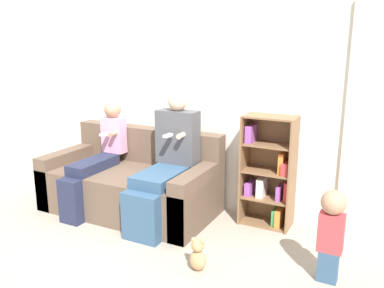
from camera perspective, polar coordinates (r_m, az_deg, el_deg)
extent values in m
plane|color=#9E9384|center=(4.00, -9.75, -12.53)|extent=(14.00, 14.00, 0.00)
cube|color=silver|center=(4.50, -2.29, 7.64)|extent=(10.00, 0.06, 2.55)
cube|color=brown|center=(4.39, -9.37, -6.82)|extent=(1.82, 0.76, 0.46)
cube|color=brown|center=(4.68, -6.10, -2.81)|extent=(1.82, 0.17, 0.85)
cube|color=brown|center=(4.88, -17.22, -4.31)|extent=(0.17, 0.76, 0.59)
cube|color=brown|center=(3.96, 0.33, -7.99)|extent=(0.17, 0.76, 0.59)
cube|color=#335170|center=(3.79, -7.18, -10.22)|extent=(0.36, 0.12, 0.46)
cube|color=#335170|center=(3.94, -4.59, -4.73)|extent=(0.36, 0.54, 0.11)
cube|color=#4C4C51|center=(4.16, -2.02, 1.01)|extent=(0.43, 0.19, 0.55)
sphere|color=beige|center=(4.09, -2.06, 6.00)|extent=(0.20, 0.20, 0.20)
cylinder|color=beige|center=(3.96, -1.56, 1.17)|extent=(0.05, 0.10, 0.05)
cube|color=white|center=(3.98, -3.40, 1.20)|extent=(0.05, 0.12, 0.02)
cube|color=#232842|center=(4.29, -16.66, -7.74)|extent=(0.23, 0.12, 0.46)
cube|color=#232842|center=(4.45, -13.68, -2.87)|extent=(0.23, 0.61, 0.11)
cube|color=#E599BC|center=(4.66, -10.92, 1.27)|extent=(0.27, 0.12, 0.40)
sphere|color=tan|center=(4.61, -11.09, 4.76)|extent=(0.19, 0.19, 0.19)
cylinder|color=tan|center=(4.52, -11.06, 1.39)|extent=(0.05, 0.10, 0.05)
cube|color=white|center=(4.53, -12.20, 1.35)|extent=(0.05, 0.12, 0.02)
cube|color=#335170|center=(3.40, 18.54, -15.87)|extent=(0.15, 0.11, 0.25)
cube|color=#B73D42|center=(3.27, 18.93, -11.66)|extent=(0.18, 0.11, 0.30)
sphere|color=tan|center=(3.18, 19.27, -7.73)|extent=(0.19, 0.19, 0.19)
cube|color=brown|center=(4.11, 7.40, -3.40)|extent=(0.02, 0.30, 1.10)
cube|color=brown|center=(3.99, 13.89, -4.28)|extent=(0.02, 0.30, 1.10)
cube|color=brown|center=(4.17, 11.15, -3.29)|extent=(0.50, 0.02, 1.10)
cube|color=brown|center=(4.24, 10.26, -10.83)|extent=(0.46, 0.26, 0.02)
cube|color=brown|center=(4.14, 10.42, -7.42)|extent=(0.46, 0.26, 0.02)
cube|color=brown|center=(4.04, 10.59, -3.84)|extent=(0.46, 0.26, 0.02)
cube|color=brown|center=(3.97, 10.77, -0.11)|extent=(0.46, 0.26, 0.02)
cube|color=brown|center=(3.91, 10.95, 3.75)|extent=(0.46, 0.26, 0.02)
cube|color=#429956|center=(4.18, 11.79, -9.94)|extent=(0.07, 0.17, 0.16)
cube|color=orange|center=(3.98, 12.57, -2.59)|extent=(0.05, 0.16, 0.20)
cube|color=#934CA3|center=(4.07, 12.25, -6.62)|extent=(0.04, 0.19, 0.14)
cube|color=#C63838|center=(4.05, 13.18, -6.42)|extent=(0.03, 0.15, 0.19)
cube|color=beige|center=(4.11, 9.77, -5.94)|extent=(0.07, 0.17, 0.19)
cube|color=#C63838|center=(3.98, 13.17, -3.23)|extent=(0.06, 0.22, 0.12)
cube|color=#934CA3|center=(4.00, 8.31, 1.48)|extent=(0.06, 0.20, 0.17)
cube|color=orange|center=(4.17, 12.21, -9.94)|extent=(0.05, 0.21, 0.17)
cube|color=#934CA3|center=(4.16, 8.14, -6.09)|extent=(0.06, 0.19, 0.13)
ellipsoid|color=tan|center=(3.38, 0.81, -16.02)|extent=(0.14, 0.11, 0.17)
sphere|color=tan|center=(3.32, 0.82, -14.07)|extent=(0.11, 0.11, 0.11)
sphere|color=tan|center=(3.31, 0.23, -13.28)|extent=(0.04, 0.04, 0.04)
sphere|color=tan|center=(3.28, 1.42, -13.55)|extent=(0.04, 0.04, 0.04)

